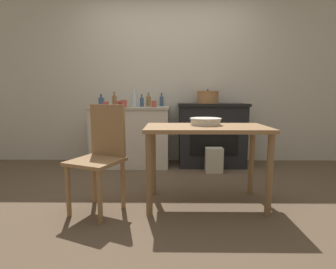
% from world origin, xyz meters
% --- Properties ---
extents(ground_plane, '(14.00, 14.00, 0.00)m').
position_xyz_m(ground_plane, '(0.00, 0.00, 0.00)').
color(ground_plane, brown).
extents(wall_back, '(8.00, 0.07, 2.55)m').
position_xyz_m(wall_back, '(0.00, 1.58, 1.27)').
color(wall_back, beige).
rests_on(wall_back, ground_plane).
extents(counter_cabinet, '(1.13, 0.61, 0.87)m').
position_xyz_m(counter_cabinet, '(-0.56, 1.26, 0.43)').
color(counter_cabinet, beige).
rests_on(counter_cabinet, ground_plane).
extents(stove, '(0.98, 0.58, 0.92)m').
position_xyz_m(stove, '(0.63, 1.28, 0.46)').
color(stove, black).
rests_on(stove, ground_plane).
extents(work_table, '(1.11, 0.59, 0.75)m').
position_xyz_m(work_table, '(0.36, -0.18, 0.62)').
color(work_table, '#997047').
rests_on(work_table, ground_plane).
extents(chair, '(0.53, 0.53, 0.94)m').
position_xyz_m(chair, '(-0.59, -0.30, 0.51)').
color(chair, '#997047').
rests_on(chair, ground_plane).
extents(flour_sack, '(0.23, 0.16, 0.33)m').
position_xyz_m(flour_sack, '(0.62, 0.88, 0.17)').
color(flour_sack, beige).
rests_on(flour_sack, ground_plane).
extents(stock_pot, '(0.33, 0.33, 0.20)m').
position_xyz_m(stock_pot, '(0.57, 1.33, 1.01)').
color(stock_pot, '#B77A47').
rests_on(stock_pot, stove).
extents(mixing_bowl_large, '(0.30, 0.30, 0.07)m').
position_xyz_m(mixing_bowl_large, '(0.36, -0.09, 0.78)').
color(mixing_bowl_large, silver).
rests_on(mixing_bowl_large, work_table).
extents(bottle_far_left, '(0.07, 0.07, 0.22)m').
position_xyz_m(bottle_far_left, '(-0.80, 1.32, 0.95)').
color(bottle_far_left, olive).
rests_on(bottle_far_left, counter_cabinet).
extents(bottle_left, '(0.06, 0.06, 0.21)m').
position_xyz_m(bottle_left, '(-0.11, 1.49, 0.95)').
color(bottle_left, '#3D5675').
rests_on(bottle_left, counter_cabinet).
extents(bottle_mid_left, '(0.07, 0.07, 0.21)m').
position_xyz_m(bottle_mid_left, '(-0.30, 1.38, 0.95)').
color(bottle_mid_left, olive).
rests_on(bottle_mid_left, counter_cabinet).
extents(bottle_center_left, '(0.08, 0.08, 0.27)m').
position_xyz_m(bottle_center_left, '(-0.51, 1.34, 0.97)').
color(bottle_center_left, silver).
rests_on(bottle_center_left, counter_cabinet).
extents(bottle_center, '(0.06, 0.06, 0.18)m').
position_xyz_m(bottle_center, '(-0.39, 1.31, 0.94)').
color(bottle_center, '#3D5675').
rests_on(bottle_center, counter_cabinet).
extents(bottle_center_right, '(0.08, 0.08, 0.19)m').
position_xyz_m(bottle_center_right, '(-1.01, 1.38, 0.94)').
color(bottle_center_right, '#3D5675').
rests_on(bottle_center_right, counter_cabinet).
extents(cup_mid_right, '(0.08, 0.08, 0.10)m').
position_xyz_m(cup_mid_right, '(-0.62, 1.08, 0.92)').
color(cup_mid_right, '#B74C42').
rests_on(cup_mid_right, counter_cabinet).
extents(cup_right, '(0.08, 0.08, 0.08)m').
position_xyz_m(cup_right, '(-0.91, 1.22, 0.91)').
color(cup_right, '#B74C42').
rests_on(cup_right, counter_cabinet).
extents(cup_far_right, '(0.07, 0.07, 0.09)m').
position_xyz_m(cup_far_right, '(-0.20, 1.15, 0.91)').
color(cup_far_right, '#B74C42').
rests_on(cup_far_right, counter_cabinet).
extents(cup_end_right, '(0.08, 0.08, 0.09)m').
position_xyz_m(cup_end_right, '(-0.71, 1.13, 0.91)').
color(cup_end_right, '#B74C42').
rests_on(cup_end_right, counter_cabinet).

